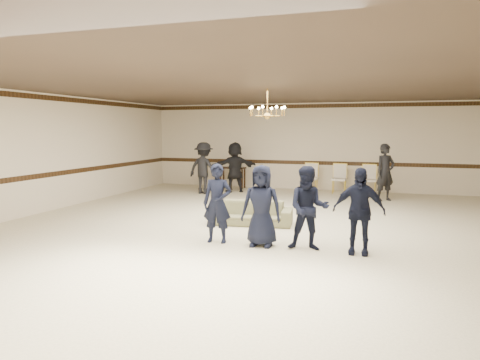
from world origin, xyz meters
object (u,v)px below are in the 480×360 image
object	(u,v)px
boy_c	(308,208)
boy_d	(359,211)
banquet_chair_right	(369,180)
adult_mid	(235,167)
boy_a	(217,203)
settee	(252,213)
banquet_chair_mid	(339,179)
console_table	(233,178)
chandelier	(267,102)
boy_b	(261,206)
adult_right	(385,172)
adult_left	(204,168)
banquet_chair_left	(311,178)

from	to	relation	value
boy_c	boy_d	bearing A→B (deg)	-7.20
banquet_chair_right	adult_mid	bearing A→B (deg)	-167.75
boy_a	boy_c	bearing A→B (deg)	-4.47
settee	banquet_chair_mid	bearing A→B (deg)	68.96
boy_a	boy_d	world-z (taller)	same
adult_mid	console_table	bearing A→B (deg)	-100.94
chandelier	adult_mid	distance (m)	5.42
boy_d	adult_mid	world-z (taller)	adult_mid
boy_b	adult_mid	world-z (taller)	adult_mid
adult_right	banquet_chair_right	world-z (taller)	adult_right
boy_b	boy_c	bearing A→B (deg)	-2.38
chandelier	banquet_chair_right	world-z (taller)	chandelier
settee	console_table	size ratio (longest dim) A/B	1.94
boy_a	boy_d	xyz separation A→B (m)	(2.70, 0.00, 0.00)
boy_a	boy_b	size ratio (longest dim) A/B	1.00
boy_d	banquet_chair_mid	bearing A→B (deg)	97.62
settee	banquet_chair_right	xyz separation A→B (m)	(2.47, 5.83, 0.24)
adult_mid	banquet_chair_right	world-z (taller)	adult_mid
banquet_chair_mid	adult_mid	bearing A→B (deg)	-161.77
boy_b	adult_mid	size ratio (longest dim) A/B	0.88
chandelier	banquet_chair_mid	world-z (taller)	chandelier
chandelier	boy_b	bearing A→B (deg)	-77.95
adult_mid	banquet_chair_mid	xyz separation A→B (m)	(3.59, 0.78, -0.39)
boy_d	banquet_chair_right	xyz separation A→B (m)	(-0.05, 7.64, -0.27)
settee	console_table	distance (m)	6.54
boy_c	boy_d	distance (m)	0.90
settee	adult_left	bearing A→B (deg)	117.85
boy_d	adult_right	size ratio (longest dim) A/B	0.88
banquet_chair_left	adult_right	bearing A→B (deg)	-22.44
chandelier	settee	world-z (taller)	chandelier
adult_mid	boy_a	bearing A→B (deg)	71.94
boy_a	adult_left	xyz separation A→B (m)	(-2.83, 6.16, 0.11)
chandelier	boy_c	bearing A→B (deg)	-59.38
boy_a	banquet_chair_mid	distance (m)	7.82
adult_mid	banquet_chair_mid	world-z (taller)	adult_mid
banquet_chair_left	banquet_chair_right	world-z (taller)	same
settee	adult_right	xyz separation A→B (m)	(2.98, 4.65, 0.62)
banquet_chair_mid	banquet_chair_left	bearing A→B (deg)	-174.09
adult_mid	boy_d	bearing A→B (deg)	90.24
adult_mid	banquet_chair_mid	size ratio (longest dim) A/B	1.76
boy_c	banquet_chair_right	size ratio (longest dim) A/B	1.54
boy_a	settee	bearing A→B (deg)	79.71
adult_right	banquet_chair_left	size ratio (longest dim) A/B	1.76
boy_c	banquet_chair_mid	world-z (taller)	boy_c
boy_c	settee	world-z (taller)	boy_c
console_table	adult_mid	bearing A→B (deg)	-62.56
boy_c	banquet_chair_left	world-z (taller)	boy_c
chandelier	banquet_chair_mid	xyz separation A→B (m)	(1.26, 5.26, -2.37)
boy_a	adult_left	bearing A→B (deg)	110.26
boy_a	settee	size ratio (longest dim) A/B	0.83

